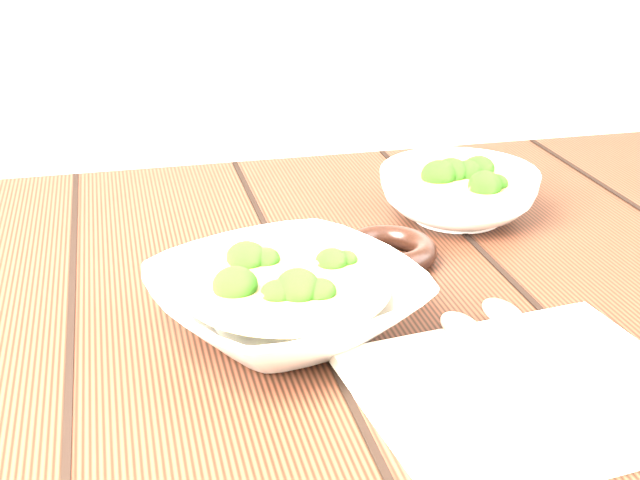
% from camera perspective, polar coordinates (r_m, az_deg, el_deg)
% --- Properties ---
extents(table, '(1.20, 0.80, 0.75)m').
position_cam_1_polar(table, '(0.87, 0.09, -10.61)').
color(table, '#391A10').
rests_on(table, ground).
extents(soup_bowl_front, '(0.28, 0.28, 0.06)m').
position_cam_1_polar(soup_bowl_front, '(0.74, -2.16, -3.86)').
color(soup_bowl_front, silver).
rests_on(soup_bowl_front, table).
extents(soup_bowl_back, '(0.22, 0.22, 0.06)m').
position_cam_1_polar(soup_bowl_back, '(0.98, 8.84, 3.02)').
color(soup_bowl_back, silver).
rests_on(soup_bowl_back, table).
extents(trivet, '(0.11, 0.11, 0.02)m').
position_cam_1_polar(trivet, '(0.87, 4.38, -0.69)').
color(trivet, black).
rests_on(trivet, table).
extents(napkin, '(0.26, 0.22, 0.01)m').
position_cam_1_polar(napkin, '(0.67, 13.12, -9.47)').
color(napkin, beige).
rests_on(napkin, table).
extents(spoon_left, '(0.03, 0.19, 0.01)m').
position_cam_1_polar(spoon_left, '(0.70, 10.33, -7.00)').
color(spoon_left, '#A3A090').
rests_on(spoon_left, napkin).
extents(spoon_right, '(0.03, 0.19, 0.01)m').
position_cam_1_polar(spoon_right, '(0.73, 12.88, -5.97)').
color(spoon_right, '#A3A090').
rests_on(spoon_right, napkin).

